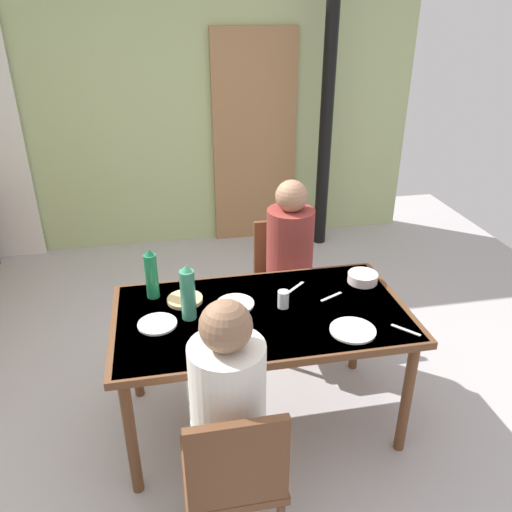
{
  "coord_description": "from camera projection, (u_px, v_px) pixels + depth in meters",
  "views": [
    {
      "loc": [
        -0.1,
        -2.34,
        2.17
      ],
      "look_at": [
        0.35,
        -0.02,
        0.99
      ],
      "focal_mm": 35.58,
      "sensor_mm": 36.0,
      "label": 1
    }
  ],
  "objects": [
    {
      "name": "cutlery_fork_near",
      "position": [
        331.0,
        297.0,
        2.75
      ],
      "size": [
        0.14,
        0.08,
        0.0
      ],
      "primitive_type": "cube",
      "rotation": [
        0.0,
        0.0,
        3.6
      ],
      "color": "silver",
      "rests_on": "dining_table"
    },
    {
      "name": "dinner_plate_near_right",
      "position": [
        353.0,
        330.0,
        2.46
      ],
      "size": [
        0.23,
        0.23,
        0.01
      ],
      "primitive_type": "cylinder",
      "color": "white",
      "rests_on": "dining_table"
    },
    {
      "name": "chair_far_diner",
      "position": [
        284.0,
        276.0,
        3.46
      ],
      "size": [
        0.4,
        0.4,
        0.87
      ],
      "rotation": [
        0.0,
        0.0,
        3.14
      ],
      "color": "brown",
      "rests_on": "ground_plane"
    },
    {
      "name": "cutlery_knife_far",
      "position": [
        296.0,
        287.0,
        2.85
      ],
      "size": [
        0.12,
        0.11,
        0.0
      ],
      "primitive_type": "cube",
      "rotation": [
        0.0,
        0.0,
        3.87
      ],
      "color": "silver",
      "rests_on": "dining_table"
    },
    {
      "name": "wall_back",
      "position": [
        166.0,
        107.0,
        4.64
      ],
      "size": [
        4.73,
        0.1,
        2.64
      ],
      "primitive_type": "cube",
      "color": "#B0C083",
      "rests_on": "ground_plane"
    },
    {
      "name": "serving_bowl_center",
      "position": [
        363.0,
        278.0,
        2.89
      ],
      "size": [
        0.17,
        0.17,
        0.05
      ],
      "primitive_type": "cylinder",
      "color": "silver",
      "rests_on": "dining_table"
    },
    {
      "name": "stove_pipe_column",
      "position": [
        327.0,
        109.0,
        4.58
      ],
      "size": [
        0.12,
        0.12,
        2.64
      ],
      "primitive_type": "cylinder",
      "color": "black",
      "rests_on": "ground_plane"
    },
    {
      "name": "water_bottle_green_near",
      "position": [
        151.0,
        275.0,
        2.7
      ],
      "size": [
        0.07,
        0.07,
        0.29
      ],
      "color": "#1D7849",
      "rests_on": "dining_table"
    },
    {
      "name": "dining_table",
      "position": [
        261.0,
        323.0,
        2.65
      ],
      "size": [
        1.53,
        0.84,
        0.74
      ],
      "color": "brown",
      "rests_on": "ground_plane"
    },
    {
      "name": "dinner_plate_near_left",
      "position": [
        235.0,
        304.0,
        2.68
      ],
      "size": [
        0.2,
        0.2,
        0.01
      ],
      "primitive_type": "cylinder",
      "color": "white",
      "rests_on": "dining_table"
    },
    {
      "name": "water_bottle_green_far",
      "position": [
        188.0,
        293.0,
        2.51
      ],
      "size": [
        0.07,
        0.07,
        0.3
      ],
      "color": "#398768",
      "rests_on": "dining_table"
    },
    {
      "name": "person_far_diner",
      "position": [
        290.0,
        247.0,
        3.22
      ],
      "size": [
        0.3,
        0.37,
        0.77
      ],
      "rotation": [
        0.0,
        0.0,
        3.14
      ],
      "color": "brown",
      "rests_on": "ground_plane"
    },
    {
      "name": "ground_plane",
      "position": [
        198.0,
        407.0,
        3.04
      ],
      "size": [
        6.48,
        6.48,
        0.0
      ],
      "primitive_type": "plane",
      "color": "#B5B0B2"
    },
    {
      "name": "bread_plate_sliced",
      "position": [
        185.0,
        299.0,
        2.71
      ],
      "size": [
        0.19,
        0.19,
        0.02
      ],
      "primitive_type": "cylinder",
      "color": "#DBB77A",
      "rests_on": "dining_table"
    },
    {
      "name": "chair_near_diner",
      "position": [
        234.0,
        474.0,
        2.01
      ],
      "size": [
        0.4,
        0.4,
        0.87
      ],
      "color": "brown",
      "rests_on": "ground_plane"
    },
    {
      "name": "drinking_glass_by_far_diner",
      "position": [
        283.0,
        299.0,
        2.64
      ],
      "size": [
        0.06,
        0.06,
        0.09
      ],
      "primitive_type": "cylinder",
      "color": "silver",
      "rests_on": "dining_table"
    },
    {
      "name": "cutlery_fork_far",
      "position": [
        406.0,
        330.0,
        2.47
      ],
      "size": [
        0.11,
        0.12,
        0.0
      ],
      "primitive_type": "cube",
      "rotation": [
        0.0,
        0.0,
        5.43
      ],
      "color": "silver",
      "rests_on": "dining_table"
    },
    {
      "name": "drinking_glass_by_near_diner",
      "position": [
        220.0,
        341.0,
        2.31
      ],
      "size": [
        0.06,
        0.06,
        0.1
      ],
      "primitive_type": "cylinder",
      "color": "silver",
      "rests_on": "dining_table"
    },
    {
      "name": "door_wooden",
      "position": [
        255.0,
        140.0,
        4.85
      ],
      "size": [
        0.8,
        0.05,
        2.0
      ],
      "primitive_type": "cube",
      "color": "#9F7248",
      "rests_on": "ground_plane"
    },
    {
      "name": "person_near_diner",
      "position": [
        228.0,
        395.0,
        2.0
      ],
      "size": [
        0.3,
        0.37,
        0.77
      ],
      "color": "silver",
      "rests_on": "ground_plane"
    },
    {
      "name": "dinner_plate_far_center",
      "position": [
        157.0,
        324.0,
        2.51
      ],
      "size": [
        0.2,
        0.2,
        0.01
      ],
      "primitive_type": "cylinder",
      "color": "white",
      "rests_on": "dining_table"
    },
    {
      "name": "cutlery_knife_near",
      "position": [
        239.0,
        333.0,
        2.45
      ],
      "size": [
        0.06,
        0.15,
        0.0
      ],
      "primitive_type": "cube",
      "rotation": [
        0.0,
        0.0,
        4.38
      ],
      "color": "silver",
      "rests_on": "dining_table"
    }
  ]
}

